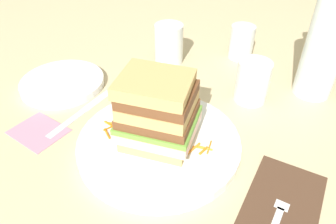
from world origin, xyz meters
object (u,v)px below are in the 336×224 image
napkin_dark (281,208)px  empty_tumbler_0 (242,42)px  fork (277,218)px  knife (83,111)px  main_plate (159,143)px  sandwich (158,112)px  side_plate (63,83)px  empty_tumbler_1 (169,44)px  napkin_pink (39,131)px  water_bottle (327,40)px  juice_glass (252,83)px

napkin_dark → empty_tumbler_0: 0.46m
fork → knife: bearing=174.3°
main_plate → napkin_dark: (0.22, -0.01, -0.01)m
empty_tumbler_0 → sandwich: bearing=-89.4°
knife → empty_tumbler_0: 0.43m
napkin_dark → side_plate: (-0.51, 0.06, 0.01)m
sandwich → empty_tumbler_0: sandwich is taller
empty_tumbler_1 → empty_tumbler_0: bearing=38.6°
empty_tumbler_0 → napkin_pink: bearing=-113.7°
main_plate → napkin_dark: size_ratio=1.61×
napkin_dark → side_plate: side_plate is taller
empty_tumbler_1 → main_plate: bearing=-61.5°
main_plate → water_bottle: water_bottle is taller
sandwich → napkin_pink: bearing=-158.0°
sandwich → fork: 0.24m
napkin_dark → knife: 0.41m
juice_glass → napkin_pink: size_ratio=0.90×
juice_glass → side_plate: bearing=-155.2°
sandwich → water_bottle: (0.19, 0.32, 0.05)m
knife → empty_tumbler_1: 0.28m
knife → napkin_pink: bearing=-106.7°
knife → empty_tumbler_0: bearing=64.7°
juice_glass → main_plate: bearing=-110.6°
sandwich → napkin_dark: 0.24m
empty_tumbler_1 → side_plate: empty_tumbler_1 is taller
sandwich → main_plate: bearing=15.9°
juice_glass → empty_tumbler_0: (-0.09, 0.17, 0.00)m
empty_tumbler_1 → napkin_pink: (-0.06, -0.36, -0.05)m
side_plate → napkin_dark: bearing=-7.2°
water_bottle → napkin_pink: 0.58m
napkin_dark → juice_glass: size_ratio=2.01×
main_plate → fork: bearing=-9.4°
sandwich → juice_glass: 0.24m
knife → empty_tumbler_0: (0.18, 0.39, 0.04)m
knife → juice_glass: 0.35m
napkin_dark → knife: bearing=177.4°
water_bottle → empty_tumbler_1: size_ratio=2.89×
knife → juice_glass: juice_glass is taller
empty_tumbler_0 → side_plate: size_ratio=0.45×
fork → empty_tumbler_1: size_ratio=1.73×
side_plate → napkin_pink: 0.16m
fork → water_bottle: size_ratio=0.60×
fork → knife: size_ratio=0.83×
main_plate → empty_tumbler_1: (-0.15, 0.27, 0.04)m
napkin_dark → knife: (-0.41, 0.02, 0.00)m
juice_glass → sandwich: bearing=-110.7°
napkin_dark → fork: (0.00, -0.02, 0.00)m
knife → empty_tumbler_1: size_ratio=2.08×
knife → juice_glass: (0.27, 0.22, 0.04)m
main_plate → sandwich: bearing=-164.1°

